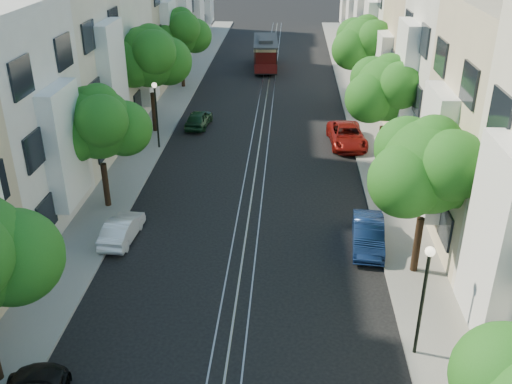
% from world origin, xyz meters
% --- Properties ---
extents(ground, '(200.00, 200.00, 0.00)m').
position_xyz_m(ground, '(0.00, 28.00, 0.00)').
color(ground, black).
rests_on(ground, ground).
extents(sidewalk_east, '(2.50, 80.00, 0.12)m').
position_xyz_m(sidewalk_east, '(7.25, 28.00, 0.06)').
color(sidewalk_east, gray).
rests_on(sidewalk_east, ground).
extents(sidewalk_west, '(2.50, 80.00, 0.12)m').
position_xyz_m(sidewalk_west, '(-7.25, 28.00, 0.06)').
color(sidewalk_west, gray).
rests_on(sidewalk_west, ground).
extents(rail_left, '(0.06, 80.00, 0.02)m').
position_xyz_m(rail_left, '(-0.55, 28.00, 0.01)').
color(rail_left, gray).
rests_on(rail_left, ground).
extents(rail_slot, '(0.06, 80.00, 0.02)m').
position_xyz_m(rail_slot, '(0.00, 28.00, 0.01)').
color(rail_slot, gray).
rests_on(rail_slot, ground).
extents(rail_right, '(0.06, 80.00, 0.02)m').
position_xyz_m(rail_right, '(0.55, 28.00, 0.01)').
color(rail_right, gray).
rests_on(rail_right, ground).
extents(lane_line, '(0.08, 80.00, 0.01)m').
position_xyz_m(lane_line, '(0.00, 28.00, 0.00)').
color(lane_line, tan).
rests_on(lane_line, ground).
extents(townhouses_east, '(7.75, 72.00, 12.00)m').
position_xyz_m(townhouses_east, '(11.87, 27.91, 5.18)').
color(townhouses_east, beige).
rests_on(townhouses_east, ground).
extents(townhouses_west, '(7.75, 72.00, 11.76)m').
position_xyz_m(townhouses_west, '(-11.87, 27.91, 5.08)').
color(townhouses_west, silver).
rests_on(townhouses_west, ground).
extents(tree_e_b, '(4.93, 4.08, 6.68)m').
position_xyz_m(tree_e_b, '(7.26, 8.98, 4.73)').
color(tree_e_b, black).
rests_on(tree_e_b, ground).
extents(tree_e_c, '(4.84, 3.99, 6.52)m').
position_xyz_m(tree_e_c, '(7.26, 19.98, 4.60)').
color(tree_e_c, black).
rests_on(tree_e_c, ground).
extents(tree_e_d, '(5.01, 4.16, 6.85)m').
position_xyz_m(tree_e_d, '(7.26, 30.98, 4.87)').
color(tree_e_d, black).
rests_on(tree_e_d, ground).
extents(tree_w_b, '(4.72, 3.87, 6.27)m').
position_xyz_m(tree_w_b, '(-7.14, 13.98, 4.40)').
color(tree_w_b, black).
rests_on(tree_w_b, ground).
extents(tree_w_c, '(5.13, 4.28, 7.09)m').
position_xyz_m(tree_w_c, '(-7.14, 24.98, 5.07)').
color(tree_w_c, black).
rests_on(tree_w_c, ground).
extents(tree_w_d, '(4.84, 3.99, 6.52)m').
position_xyz_m(tree_w_d, '(-7.14, 35.98, 4.60)').
color(tree_w_d, black).
rests_on(tree_w_d, ground).
extents(lamp_east, '(0.32, 0.32, 4.16)m').
position_xyz_m(lamp_east, '(6.30, 4.00, 2.85)').
color(lamp_east, black).
rests_on(lamp_east, ground).
extents(lamp_west, '(0.32, 0.32, 4.16)m').
position_xyz_m(lamp_west, '(-6.30, 22.00, 2.85)').
color(lamp_west, black).
rests_on(lamp_west, ground).
extents(cable_car, '(2.59, 7.21, 2.73)m').
position_xyz_m(cable_car, '(-0.50, 43.13, 1.62)').
color(cable_car, black).
rests_on(cable_car, ground).
extents(parked_car_e_mid, '(1.64, 3.91, 1.26)m').
position_xyz_m(parked_car_e_mid, '(5.51, 10.94, 0.63)').
color(parked_car_e_mid, '#0D1D43').
rests_on(parked_car_e_mid, ground).
extents(parked_car_e_far, '(2.49, 4.82, 1.30)m').
position_xyz_m(parked_car_e_far, '(5.60, 23.36, 0.65)').
color(parked_car_e_far, maroon).
rests_on(parked_car_e_far, ground).
extents(parked_car_w_mid, '(1.39, 3.42, 1.10)m').
position_xyz_m(parked_car_w_mid, '(-5.60, 10.89, 0.55)').
color(parked_car_w_mid, white).
rests_on(parked_car_w_mid, ground).
extents(parked_car_w_far, '(1.73, 3.62, 1.19)m').
position_xyz_m(parked_car_w_far, '(-4.40, 26.26, 0.60)').
color(parked_car_w_far, '#15351E').
rests_on(parked_car_w_far, ground).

